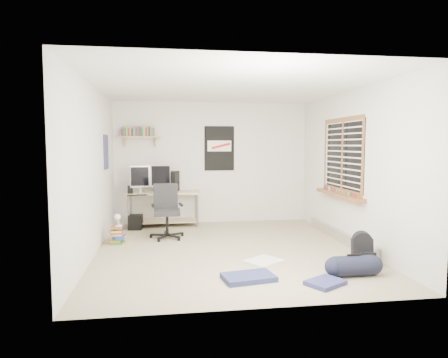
{
  "coord_description": "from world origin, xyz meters",
  "views": [
    {
      "loc": [
        -0.94,
        -6.01,
        1.63
      ],
      "look_at": [
        -0.01,
        0.41,
        1.07
      ],
      "focal_mm": 32.0,
      "sensor_mm": 36.0,
      "label": 1
    }
  ],
  "objects": [
    {
      "name": "speaker_right",
      "position": [
        -0.96,
        1.95,
        0.76
      ],
      "size": [
        0.12,
        0.12,
        0.2
      ],
      "primitive_type": "cube",
      "rotation": [
        0.0,
        0.0,
        0.22
      ],
      "color": "black",
      "rests_on": "desk"
    },
    {
      "name": "office_chair",
      "position": [
        -0.94,
        0.92,
        0.49
      ],
      "size": [
        0.68,
        0.68,
        0.95
      ],
      "primitive_type": "cube",
      "rotation": [
        0.0,
        0.0,
        0.11
      ],
      "color": "black",
      "rests_on": "floor"
    },
    {
      "name": "keyboard",
      "position": [
        -1.48,
        1.74,
        0.67
      ],
      "size": [
        0.45,
        0.2,
        0.02
      ],
      "primitive_type": "cube",
      "rotation": [
        0.0,
        0.0,
        0.1
      ],
      "color": "black",
      "rests_on": "desk"
    },
    {
      "name": "floor",
      "position": [
        0.0,
        0.0,
        -0.01
      ],
      "size": [
        4.0,
        4.5,
        0.01
      ],
      "primitive_type": "cube",
      "color": "gray",
      "rests_on": "ground"
    },
    {
      "name": "right_wall",
      "position": [
        2.0,
        0.0,
        1.25
      ],
      "size": [
        0.01,
        4.5,
        2.5
      ],
      "primitive_type": "cube",
      "color": "silver",
      "rests_on": "ground"
    },
    {
      "name": "left_wall",
      "position": [
        -2.0,
        0.0,
        1.25
      ],
      "size": [
        0.01,
        4.5,
        2.5
      ],
      "primitive_type": "cube",
      "color": "silver",
      "rests_on": "ground"
    },
    {
      "name": "jeans_a",
      "position": [
        0.02,
        -1.4,
        0.03
      ],
      "size": [
        0.67,
        0.49,
        0.07
      ],
      "primitive_type": "cube",
      "rotation": [
        0.0,
        0.0,
        0.17
      ],
      "color": "navy",
      "rests_on": "floor"
    },
    {
      "name": "baseboard_heater",
      "position": [
        1.96,
        0.3,
        0.09
      ],
      "size": [
        0.08,
        2.5,
        0.18
      ],
      "primitive_type": "cube",
      "color": "#B7B2A8",
      "rests_on": "floor"
    },
    {
      "name": "desk_lamp",
      "position": [
        -1.73,
        0.58,
        0.38
      ],
      "size": [
        0.17,
        0.22,
        0.19
      ],
      "primitive_type": "cube",
      "rotation": [
        0.0,
        0.0,
        0.34
      ],
      "color": "white",
      "rests_on": "book_stack"
    },
    {
      "name": "tshirt",
      "position": [
        0.37,
        -0.76,
        0.02
      ],
      "size": [
        0.6,
        0.59,
        0.04
      ],
      "primitive_type": "cube",
      "rotation": [
        0.0,
        0.0,
        0.6
      ],
      "color": "silver",
      "rests_on": "floor"
    },
    {
      "name": "monitor_right",
      "position": [
        -1.06,
        1.78,
        0.88
      ],
      "size": [
        0.4,
        0.17,
        0.43
      ],
      "primitive_type": "cube",
      "rotation": [
        0.0,
        0.0,
        -0.18
      ],
      "color": "#B5B6BB",
      "rests_on": "desk"
    },
    {
      "name": "speaker_left",
      "position": [
        -1.64,
        1.74,
        0.75
      ],
      "size": [
        0.09,
        0.09,
        0.19
      ],
      "primitive_type": "cube",
      "rotation": [
        0.0,
        0.0,
        0.01
      ],
      "color": "black",
      "rests_on": "desk"
    },
    {
      "name": "monitor_left",
      "position": [
        -1.44,
        1.74,
        0.87
      ],
      "size": [
        0.39,
        0.16,
        0.41
      ],
      "primitive_type": "cube",
      "rotation": [
        0.0,
        0.0,
        0.19
      ],
      "color": "#A2A3A7",
      "rests_on": "desk"
    },
    {
      "name": "backpack",
      "position": [
        1.64,
        -1.1,
        0.2
      ],
      "size": [
        0.32,
        0.28,
        0.36
      ],
      "primitive_type": "cube",
      "rotation": [
        0.0,
        0.0,
        -0.3
      ],
      "color": "black",
      "rests_on": "floor"
    },
    {
      "name": "back_wall",
      "position": [
        0.0,
        2.25,
        1.25
      ],
      "size": [
        4.0,
        0.01,
        2.5
      ],
      "primitive_type": "cube",
      "color": "silver",
      "rests_on": "ground"
    },
    {
      "name": "window",
      "position": [
        1.95,
        0.3,
        1.45
      ],
      "size": [
        0.1,
        1.5,
        1.26
      ],
      "primitive_type": "cube",
      "color": "brown",
      "rests_on": "right_wall"
    },
    {
      "name": "ceiling",
      "position": [
        0.0,
        0.0,
        2.5
      ],
      "size": [
        4.0,
        4.5,
        0.01
      ],
      "primitive_type": "cube",
      "color": "white",
      "rests_on": "ground"
    },
    {
      "name": "pc_tower",
      "position": [
        -0.83,
        1.99,
        0.88
      ],
      "size": [
        0.29,
        0.45,
        0.44
      ],
      "primitive_type": "cube",
      "rotation": [
        0.0,
        0.0,
        -0.25
      ],
      "color": "black",
      "rests_on": "desk"
    },
    {
      "name": "subwoofer",
      "position": [
        -1.55,
        1.74,
        0.14
      ],
      "size": [
        0.28,
        0.28,
        0.28
      ],
      "primitive_type": "cube",
      "rotation": [
        0.0,
        0.0,
        -0.12
      ],
      "color": "black",
      "rests_on": "floor"
    },
    {
      "name": "desk",
      "position": [
        -1.01,
        2.0,
        0.36
      ],
      "size": [
        1.54,
        0.9,
        0.66
      ],
      "primitive_type": "cube",
      "rotation": [
        0.0,
        0.0,
        0.19
      ],
      "color": "beige",
      "rests_on": "floor"
    },
    {
      "name": "poster_back_wall",
      "position": [
        0.15,
        2.23,
        1.55
      ],
      "size": [
        0.62,
        0.03,
        0.92
      ],
      "primitive_type": "cube",
      "color": "black",
      "rests_on": "back_wall"
    },
    {
      "name": "poster_left_wall",
      "position": [
        -1.99,
        1.2,
        1.5
      ],
      "size": [
        0.02,
        0.42,
        0.6
      ],
      "primitive_type": "cube",
      "color": "navy",
      "rests_on": "left_wall"
    },
    {
      "name": "wall_shelf",
      "position": [
        -1.45,
        2.14,
        1.78
      ],
      "size": [
        0.8,
        0.22,
        0.24
      ],
      "primitive_type": "cube",
      "color": "tan",
      "rests_on": "back_wall"
    },
    {
      "name": "book_stack",
      "position": [
        -1.75,
        0.6,
        0.15
      ],
      "size": [
        0.5,
        0.43,
        0.32
      ],
      "primitive_type": "cube",
      "rotation": [
        0.0,
        0.0,
        -0.12
      ],
      "color": "olive",
      "rests_on": "floor"
    },
    {
      "name": "duffel_bag",
      "position": [
        1.35,
        -1.45,
        0.14
      ],
      "size": [
        0.26,
        0.26,
        0.5
      ],
      "primitive_type": "cylinder",
      "rotation": [
        0.0,
        0.0,
        0.01
      ],
      "color": "black",
      "rests_on": "floor"
    },
    {
      "name": "jeans_b",
      "position": [
        0.88,
        -1.7,
        0.03
      ],
      "size": [
        0.53,
        0.49,
        0.05
      ],
      "primitive_type": "cube",
      "rotation": [
        0.0,
        0.0,
        0.54
      ],
      "color": "navy",
      "rests_on": "floor"
    }
  ]
}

